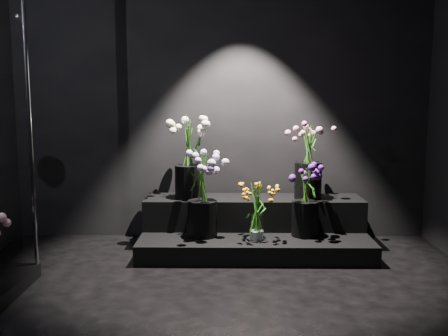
{
  "coord_description": "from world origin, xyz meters",
  "views": [
    {
      "loc": [
        0.1,
        -2.85,
        1.36
      ],
      "look_at": [
        0.04,
        1.2,
        0.8
      ],
      "focal_mm": 40.0,
      "sensor_mm": 36.0,
      "label": 1
    }
  ],
  "objects": [
    {
      "name": "bouquet_pink_roses",
      "position": [
        0.81,
        1.68,
        0.83
      ],
      "size": [
        0.34,
        0.34,
        0.69
      ],
      "rotation": [
        0.0,
        0.0,
        0.02
      ],
      "color": "black",
      "rests_on": "display_riser"
    },
    {
      "name": "bouquet_purple",
      "position": [
        0.75,
        1.41,
        0.52
      ],
      "size": [
        0.34,
        0.34,
        0.63
      ],
      "rotation": [
        0.0,
        0.0,
        -0.12
      ],
      "color": "black",
      "rests_on": "display_riser"
    },
    {
      "name": "bouquet_cream_roses",
      "position": [
        -0.29,
        1.68,
        0.88
      ],
      "size": [
        0.39,
        0.39,
        0.77
      ],
      "rotation": [
        0.0,
        0.0,
        0.02
      ],
      "color": "black",
      "rests_on": "display_riser"
    },
    {
      "name": "wall_front",
      "position": [
        0.0,
        -2.0,
        1.4
      ],
      "size": [
        4.0,
        0.0,
        4.0
      ],
      "primitive_type": "plane",
      "rotation": [
        -1.57,
        0.0,
        0.0
      ],
      "color": "black",
      "rests_on": "floor"
    },
    {
      "name": "wall_back",
      "position": [
        0.0,
        2.0,
        1.4
      ],
      "size": [
        4.0,
        0.0,
        4.0
      ],
      "primitive_type": "plane",
      "rotation": [
        1.57,
        0.0,
        0.0
      ],
      "color": "black",
      "rests_on": "floor"
    },
    {
      "name": "floor",
      "position": [
        0.0,
        0.0,
        0.0
      ],
      "size": [
        4.0,
        4.0,
        0.0
      ],
      "primitive_type": "plane",
      "color": "black",
      "rests_on": "ground"
    },
    {
      "name": "bouquet_lilac",
      "position": [
        -0.15,
        1.39,
        0.58
      ],
      "size": [
        0.48,
        0.48,
        0.72
      ],
      "rotation": [
        0.0,
        0.0,
        -0.37
      ],
      "color": "black",
      "rests_on": "display_riser"
    },
    {
      "name": "bouquet_orange_bells",
      "position": [
        0.32,
        1.29,
        0.43
      ],
      "size": [
        0.27,
        0.27,
        0.49
      ],
      "rotation": [
        0.0,
        0.0,
        0.02
      ],
      "color": "white",
      "rests_on": "display_riser"
    },
    {
      "name": "display_riser",
      "position": [
        0.31,
        1.6,
        0.19
      ],
      "size": [
        2.01,
        0.89,
        0.45
      ],
      "color": "black",
      "rests_on": "floor"
    }
  ]
}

